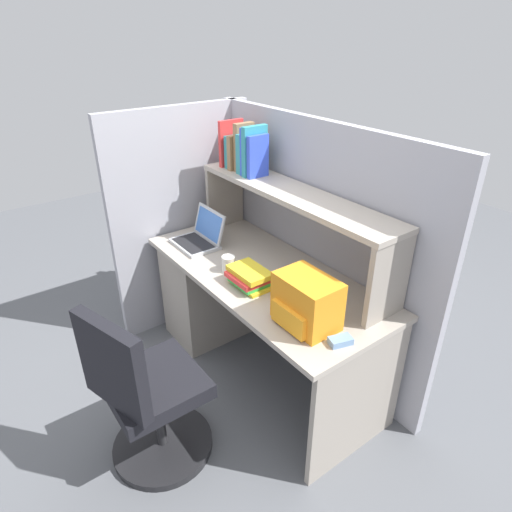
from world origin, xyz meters
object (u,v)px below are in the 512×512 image
object	(u,v)px
backpack	(306,302)
office_chair	(147,399)
computer_mouse	(340,341)
paper_cup	(228,264)
laptop	(200,237)

from	to	relation	value
backpack	office_chair	size ratio (longest dim) A/B	0.32
computer_mouse	paper_cup	world-z (taller)	paper_cup
backpack	office_chair	xyz separation A→B (m)	(-0.32, -0.71, -0.46)
laptop	office_chair	xyz separation A→B (m)	(0.72, -0.74, -0.39)
backpack	paper_cup	xyz separation A→B (m)	(-0.63, -0.02, -0.07)
computer_mouse	office_chair	world-z (taller)	office_chair
backpack	paper_cup	distance (m)	0.64
backpack	office_chair	world-z (taller)	backpack
laptop	computer_mouse	distance (m)	1.25
laptop	computer_mouse	size ratio (longest dim) A/B	2.99
backpack	computer_mouse	bearing A→B (deg)	6.90
laptop	paper_cup	size ratio (longest dim) A/B	3.27
office_chair	paper_cup	bearing A→B (deg)	-82.34
backpack	computer_mouse	xyz separation A→B (m)	(0.21, 0.03, -0.10)
backpack	laptop	bearing A→B (deg)	178.43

